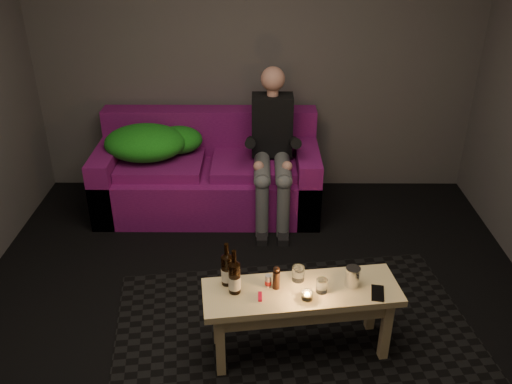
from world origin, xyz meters
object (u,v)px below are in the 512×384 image
beer_bottle_b (234,277)px  steel_cup (353,277)px  beer_bottle_a (227,269)px  sofa (209,175)px  coffee_table (301,301)px  person (272,145)px

beer_bottle_b → steel_cup: (0.69, 0.07, -0.05)m
beer_bottle_a → beer_bottle_b: (0.05, -0.08, 0.00)m
sofa → steel_cup: 2.07m
sofa → beer_bottle_a: size_ratio=6.89×
coffee_table → beer_bottle_b: bearing=-176.7°
person → beer_bottle_b: person is taller
coffee_table → sofa: bearing=110.8°
steel_cup → beer_bottle_b: bearing=-174.4°
steel_cup → beer_bottle_a: bearing=179.3°
coffee_table → beer_bottle_a: (-0.44, 0.05, 0.19)m
sofa → beer_bottle_a: 1.83m
coffee_table → beer_bottle_a: size_ratio=4.27×
coffee_table → beer_bottle_a: 0.48m
person → beer_bottle_a: bearing=-100.4°
sofa → coffee_table: sofa is taller
person → sofa: bearing=164.4°
beer_bottle_a → steel_cup: beer_bottle_a is taller
person → steel_cup: person is taller
coffee_table → beer_bottle_b: size_ratio=4.19×
beer_bottle_a → steel_cup: (0.74, -0.01, -0.04)m
beer_bottle_a → steel_cup: size_ratio=2.33×
coffee_table → steel_cup: (0.30, 0.05, 0.14)m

